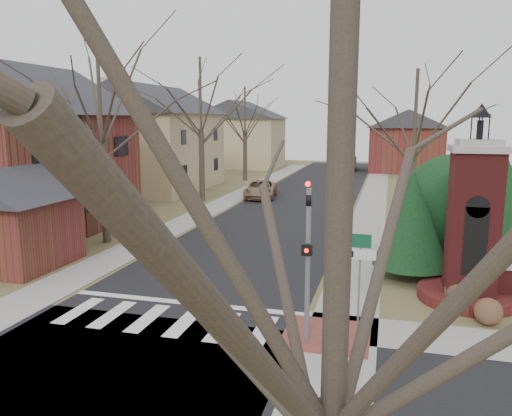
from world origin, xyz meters
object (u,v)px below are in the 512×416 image
(sign_post, at_px, (360,261))
(pickup_truck, at_px, (260,189))
(traffic_signal_pole, at_px, (308,249))
(brick_gate_monument, at_px, (472,237))
(distant_car, at_px, (349,163))

(sign_post, bearing_deg, pickup_truck, 111.36)
(traffic_signal_pole, relative_size, brick_gate_monument, 0.69)
(pickup_truck, relative_size, distant_car, 0.96)
(sign_post, xyz_separation_m, distant_car, (-3.99, 45.85, -1.12))
(brick_gate_monument, bearing_deg, traffic_signal_pole, -136.76)
(sign_post, relative_size, pickup_truck, 0.57)
(brick_gate_monument, xyz_separation_m, distant_car, (-7.40, 42.84, -1.34))
(traffic_signal_pole, height_order, brick_gate_monument, brick_gate_monument)
(traffic_signal_pole, bearing_deg, brick_gate_monument, 43.24)
(sign_post, bearing_deg, brick_gate_monument, 41.42)
(pickup_truck, bearing_deg, sign_post, -77.01)
(traffic_signal_pole, distance_m, distant_car, 47.37)
(brick_gate_monument, bearing_deg, distant_car, 99.80)
(sign_post, relative_size, distant_car, 0.55)
(distant_car, bearing_deg, traffic_signal_pole, 90.36)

